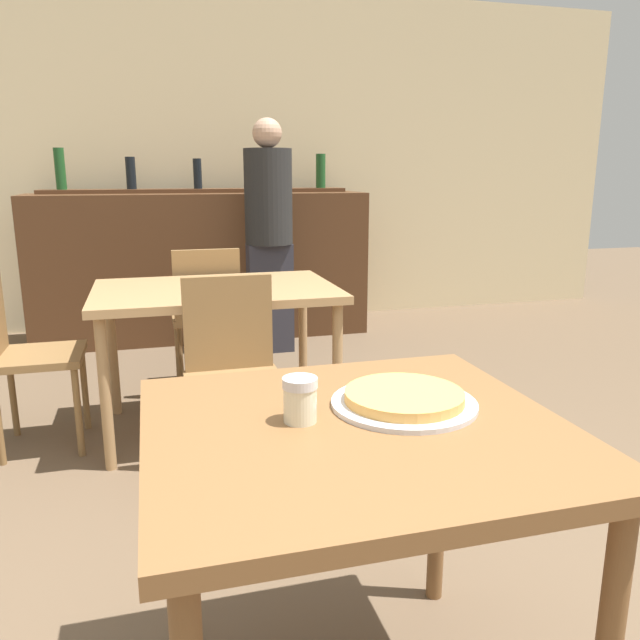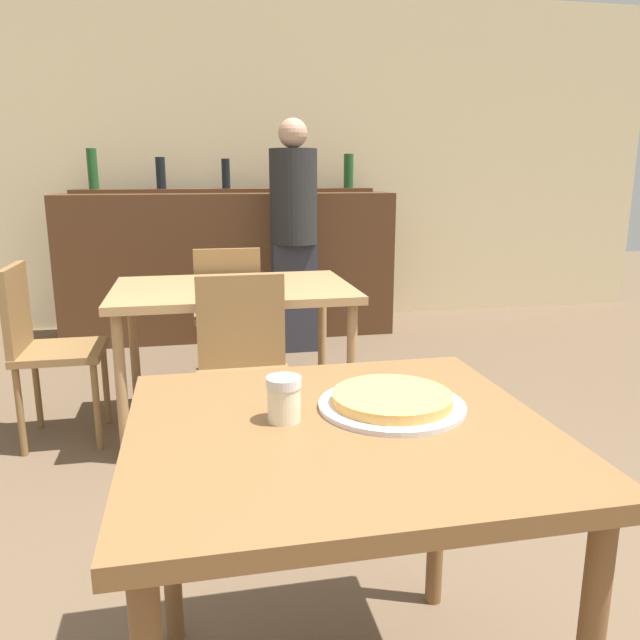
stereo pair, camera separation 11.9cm
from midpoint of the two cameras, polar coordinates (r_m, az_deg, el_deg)
name	(u,v)px [view 2 (the right image)]	position (r m, az deg, el deg)	size (l,w,h in m)	color
wall_back	(223,160)	(5.55, -8.24, 14.24)	(8.00, 0.05, 2.80)	beige
dining_table_near	(339,464)	(1.41, 4.25, -13.05)	(0.90, 0.85, 0.77)	brown
dining_table_far	(233,301)	(3.17, -6.86, 1.71)	(1.18, 0.81, 0.75)	#A87F51
bar_counter	(230,265)	(5.10, -7.57, 5.01)	(2.60, 0.56, 1.14)	#4C2D19
bar_back_shelf	(226,185)	(5.19, -7.93, 12.15)	(2.39, 0.24, 0.34)	#4C2D19
chair_far_side_front	(244,364)	(2.65, -5.69, -4.00)	(0.40, 0.40, 0.88)	olive
chair_far_side_back	(228,307)	(3.77, -7.56, 1.18)	(0.40, 0.40, 0.88)	olive
chair_far_side_left	(43,340)	(3.27, -23.07, -1.70)	(0.40, 0.40, 0.88)	olive
pizza_tray	(392,401)	(1.46, 8.92, -7.36)	(0.34, 0.34, 0.04)	silver
cheese_shaker	(284,399)	(1.36, -0.81, -7.24)	(0.08, 0.08, 0.10)	beige
person_standing	(294,229)	(4.54, -1.66, 8.33)	(0.34, 0.34, 1.67)	#2D2D38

